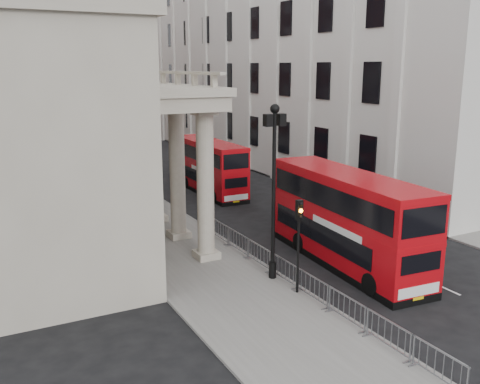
{
  "coord_description": "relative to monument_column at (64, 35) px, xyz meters",
  "views": [
    {
      "loc": [
        -13.24,
        -16.72,
        10.07
      ],
      "look_at": [
        1.38,
        11.16,
        2.67
      ],
      "focal_mm": 40.0,
      "sensor_mm": 36.0,
      "label": 1
    }
  ],
  "objects": [
    {
      "name": "ground",
      "position": [
        -6.0,
        -92.0,
        -15.98
      ],
      "size": [
        260.0,
        260.0,
        0.0
      ],
      "primitive_type": "plane",
      "color": "black",
      "rests_on": "ground"
    },
    {
      "name": "sidewalk_west",
      "position": [
        -9.0,
        -62.0,
        -15.92
      ],
      "size": [
        6.0,
        140.0,
        0.12
      ],
      "primitive_type": "cube",
      "color": "slate",
      "rests_on": "ground"
    },
    {
      "name": "sidewalk_east",
      "position": [
        7.5,
        -62.0,
        -15.92
      ],
      "size": [
        3.0,
        140.0,
        0.12
      ],
      "primitive_type": "cube",
      "color": "slate",
      "rests_on": "ground"
    },
    {
      "name": "kerb",
      "position": [
        -6.05,
        -62.0,
        -15.91
      ],
      "size": [
        0.2,
        140.0,
        0.14
      ],
      "primitive_type": "cube",
      "color": "slate",
      "rests_on": "ground"
    },
    {
      "name": "portico_building",
      "position": [
        -16.5,
        -74.0,
        -9.98
      ],
      "size": [
        9.0,
        28.0,
        12.0
      ],
      "primitive_type": "cube",
      "color": "#A09786",
      "rests_on": "ground"
    },
    {
      "name": "east_building",
      "position": [
        10.0,
        -60.0,
        -3.48
      ],
      "size": [
        8.0,
        55.0,
        25.0
      ],
      "primitive_type": "cube",
      "color": "beige",
      "rests_on": "ground"
    },
    {
      "name": "monument_column",
      "position": [
        0.0,
        0.0,
        0.0
      ],
      "size": [
        8.0,
        8.0,
        54.2
      ],
      "color": "#60605E",
      "rests_on": "ground"
    },
    {
      "name": "lamp_post_south",
      "position": [
        -6.6,
        -88.0,
        -11.07
      ],
      "size": [
        1.05,
        0.44,
        8.32
      ],
      "color": "black",
      "rests_on": "sidewalk_west"
    },
    {
      "name": "lamp_post_mid",
      "position": [
        -6.6,
        -72.0,
        -11.07
      ],
      "size": [
        1.05,
        0.44,
        8.32
      ],
      "color": "black",
      "rests_on": "sidewalk_west"
    },
    {
      "name": "lamp_post_north",
      "position": [
        -6.6,
        -56.0,
        -11.07
      ],
      "size": [
        1.05,
        0.44,
        8.32
      ],
      "color": "black",
      "rests_on": "sidewalk_west"
    },
    {
      "name": "traffic_light",
      "position": [
        -6.5,
        -90.02,
        -12.88
      ],
      "size": [
        0.28,
        0.33,
        4.3
      ],
      "color": "black",
      "rests_on": "sidewalk_west"
    },
    {
      "name": "crowd_barriers",
      "position": [
        -6.35,
        -89.78,
        -15.31
      ],
      "size": [
        0.5,
        18.75,
        1.1
      ],
      "color": "gray",
      "rests_on": "sidewalk_west"
    },
    {
      "name": "bus_near",
      "position": [
        -2.11,
        -87.86,
        -13.47
      ],
      "size": [
        3.49,
        11.3,
        4.81
      ],
      "rotation": [
        0.0,
        0.0,
        -0.07
      ],
      "color": "#B7080F",
      "rests_on": "ground"
    },
    {
      "name": "bus_far",
      "position": [
        -1.57,
        -69.66,
        -13.77
      ],
      "size": [
        2.49,
        9.83,
        4.23
      ],
      "rotation": [
        0.0,
        0.0,
        -0.01
      ],
      "color": "#B2080F",
      "rests_on": "ground"
    },
    {
      "name": "pedestrian_a",
      "position": [
        -9.19,
        -75.31,
        -15.03
      ],
      "size": [
        0.7,
        0.57,
        1.67
      ],
      "primitive_type": "imported",
      "rotation": [
        0.0,
        0.0,
        0.31
      ],
      "color": "black",
      "rests_on": "sidewalk_west"
    },
    {
      "name": "pedestrian_b",
      "position": [
        -11.17,
        -77.16,
        -15.01
      ],
      "size": [
        1.03,
        0.95,
        1.7
      ],
      "primitive_type": "imported",
      "rotation": [
        0.0,
        0.0,
        3.62
      ],
      "color": "#292321",
      "rests_on": "sidewalk_west"
    },
    {
      "name": "pedestrian_c",
      "position": [
        -9.29,
        -72.21,
        -14.92
      ],
      "size": [
        1.02,
        0.78,
        1.87
      ],
      "primitive_type": "imported",
      "rotation": [
        0.0,
        0.0,
        6.5
      ],
      "color": "black",
      "rests_on": "sidewalk_west"
    }
  ]
}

